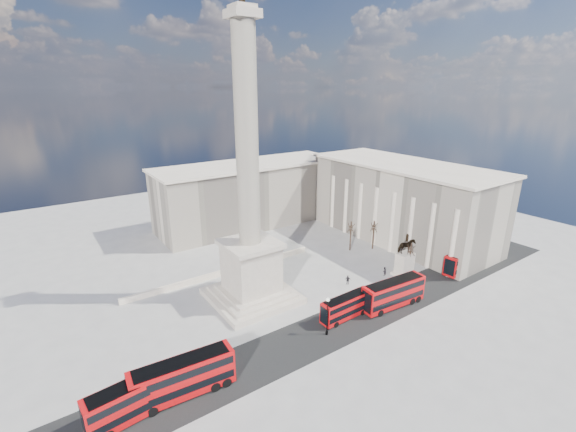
# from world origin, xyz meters

# --- Properties ---
(ground) EXTENTS (180.00, 180.00, 0.00)m
(ground) POSITION_xyz_m (0.00, 0.00, 0.00)
(ground) COLOR #A29F9A
(ground) RESTS_ON ground
(asphalt_road) EXTENTS (120.00, 9.00, 0.01)m
(asphalt_road) POSITION_xyz_m (5.00, -10.00, 0.00)
(asphalt_road) COLOR black
(asphalt_road) RESTS_ON ground
(nelsons_column) EXTENTS (14.00, 14.00, 49.85)m
(nelsons_column) POSITION_xyz_m (0.00, 5.00, 12.92)
(nelsons_column) COLOR beige
(nelsons_column) RESTS_ON ground
(balustrade_wall) EXTENTS (40.00, 0.60, 1.10)m
(balustrade_wall) POSITION_xyz_m (0.00, 16.00, 0.55)
(balustrade_wall) COLOR beige
(balustrade_wall) RESTS_ON ground
(building_east) EXTENTS (19.00, 46.00, 18.60)m
(building_east) POSITION_xyz_m (45.00, 10.00, 9.32)
(building_east) COLOR beige
(building_east) RESTS_ON ground
(building_northeast) EXTENTS (51.00, 17.00, 16.60)m
(building_northeast) POSITION_xyz_m (20.00, 40.00, 8.32)
(building_northeast) COLOR beige
(building_northeast) RESTS_ON ground
(red_bus_a) EXTENTS (11.45, 3.62, 4.56)m
(red_bus_a) POSITION_xyz_m (-23.27, -10.04, 2.39)
(red_bus_a) COLOR red
(red_bus_a) RESTS_ON ground
(red_bus_b) EXTENTS (9.64, 2.43, 3.90)m
(red_bus_b) POSITION_xyz_m (9.60, -9.11, 2.04)
(red_bus_b) COLOR red
(red_bus_b) RESTS_ON ground
(red_bus_c) EXTENTS (12.15, 3.69, 4.85)m
(red_bus_c) POSITION_xyz_m (18.45, -11.11, 2.54)
(red_bus_c) COLOR red
(red_bus_c) RESTS_ON ground
(red_bus_d) EXTENTS (11.21, 3.66, 4.46)m
(red_bus_d) POSITION_xyz_m (40.74, -9.92, 2.34)
(red_bus_d) COLOR red
(red_bus_d) RESTS_ON ground
(red_bus_e) EXTENTS (12.51, 3.78, 5.00)m
(red_bus_e) POSITION_xyz_m (-17.97, -10.18, 2.62)
(red_bus_e) COLOR red
(red_bus_e) RESTS_ON ground
(victorian_lamp) EXTENTS (0.54, 0.54, 6.26)m
(victorian_lamp) POSITION_xyz_m (3.99, -10.77, 3.69)
(victorian_lamp) COLOR black
(victorian_lamp) RESTS_ON ground
(equestrian_statue) EXTENTS (4.23, 3.17, 8.74)m
(equestrian_statue) POSITION_xyz_m (29.42, -4.42, 3.06)
(equestrian_statue) COLOR beige
(equestrian_statue) RESTS_ON ground
(bare_tree_near) EXTENTS (1.68, 1.68, 7.34)m
(bare_tree_near) POSITION_xyz_m (29.85, -5.26, 5.78)
(bare_tree_near) COLOR #332319
(bare_tree_near) RESTS_ON ground
(bare_tree_mid) EXTENTS (1.88, 1.88, 7.14)m
(bare_tree_mid) POSITION_xyz_m (33.93, 8.25, 5.62)
(bare_tree_mid) COLOR #332319
(bare_tree_mid) RESTS_ON ground
(bare_tree_far) EXTENTS (1.80, 1.80, 7.34)m
(bare_tree_far) POSITION_xyz_m (29.02, 10.60, 5.78)
(bare_tree_far) COLOR #332319
(bare_tree_far) RESTS_ON ground
(pedestrian_walking) EXTENTS (0.70, 0.52, 1.77)m
(pedestrian_walking) POSITION_xyz_m (23.54, -6.50, 0.88)
(pedestrian_walking) COLOR black
(pedestrian_walking) RESTS_ON ground
(pedestrian_standing) EXTENTS (0.89, 0.71, 1.77)m
(pedestrian_standing) POSITION_xyz_m (25.94, -2.45, 0.88)
(pedestrian_standing) COLOR black
(pedestrian_standing) RESTS_ON ground
(pedestrian_crossing) EXTENTS (1.12, 1.09, 1.88)m
(pedestrian_crossing) POSITION_xyz_m (17.42, -1.03, 0.94)
(pedestrian_crossing) COLOR black
(pedestrian_crossing) RESTS_ON ground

